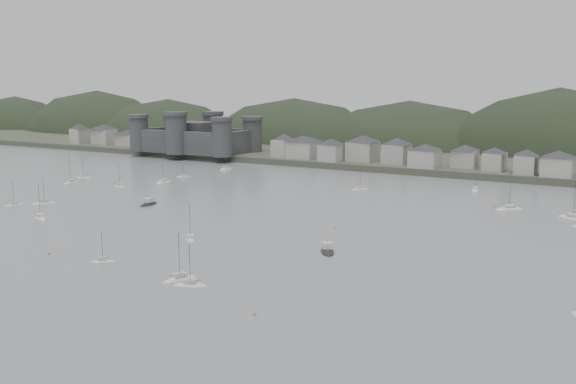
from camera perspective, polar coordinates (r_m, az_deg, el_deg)
The scene contains 10 objects.
ground at distance 146.08m, azimuth -15.16°, elevation -6.56°, with size 900.00×900.00×0.00m, color slate.
far_shore_land at distance 407.16m, azimuth 15.90°, elevation 3.83°, with size 900.00×250.00×3.00m, color #383D2D.
forested_ridge at distance 382.79m, azimuth 15.54°, elevation 1.57°, with size 851.55×103.94×102.57m.
castle at distance 355.91m, azimuth -8.18°, elevation 4.85°, with size 66.00×43.00×20.00m.
waterfront_town at distance 287.08m, azimuth 20.08°, elevation 2.78°, with size 451.48×28.46×12.92m.
sailboat_lead at distance 281.05m, azimuth -9.23°, elevation 1.37°, with size 5.29×5.94×8.32m.
moored_fleet at distance 196.74m, azimuth -2.70°, elevation -2.04°, with size 250.54×173.44×13.62m.
motor_launch_near at distance 154.87m, azimuth 3.49°, elevation -5.21°, with size 7.23×8.97×4.05m.
motor_launch_far at distance 218.56m, azimuth -12.19°, elevation -1.04°, with size 4.06×8.75×4.01m.
mooring_buoys at distance 197.78m, azimuth -6.01°, elevation -2.03°, with size 143.00×130.85×0.70m.
Camera 1 is at (101.21, -97.52, 39.82)m, focal length 40.30 mm.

